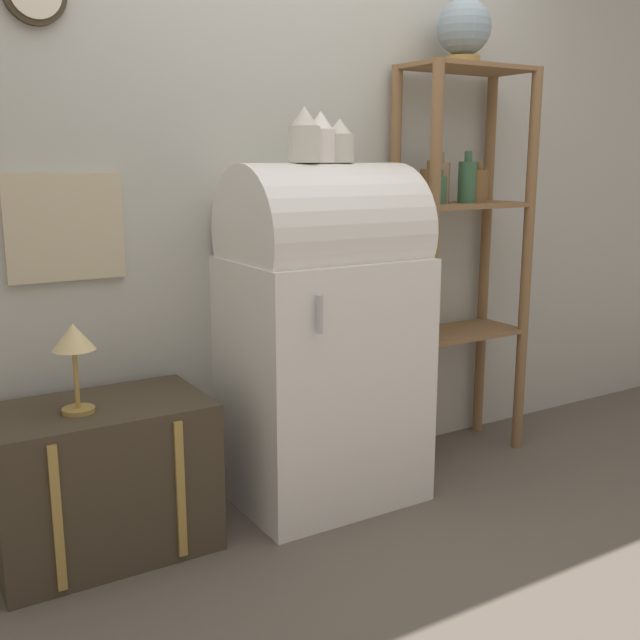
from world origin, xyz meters
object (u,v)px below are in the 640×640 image
object	(u,v)px
vase_right	(340,142)
desk_lamp	(74,344)
refrigerator	(323,332)
vase_center	(321,139)
globe	(464,29)
suitcase_trunk	(102,479)
vase_left	(304,136)

from	to	relation	value
vase_right	desk_lamp	world-z (taller)	vase_right
refrigerator	vase_center	size ratio (longest dim) A/B	7.10
globe	suitcase_trunk	bearing A→B (deg)	-176.90
suitcase_trunk	vase_left	bearing A→B (deg)	-1.80
refrigerator	globe	world-z (taller)	globe
refrigerator	globe	xyz separation A→B (m)	(0.79, 0.11, 1.25)
vase_right	desk_lamp	bearing A→B (deg)	-178.59
vase_left	globe	bearing A→B (deg)	7.67
refrigerator	vase_left	size ratio (longest dim) A/B	6.61
refrigerator	vase_left	bearing A→B (deg)	-174.03
refrigerator	vase_right	distance (m)	0.76
vase_right	globe	bearing A→B (deg)	8.56
refrigerator	vase_left	xyz separation A→B (m)	(-0.09, -0.01, 0.77)
vase_left	desk_lamp	size ratio (longest dim) A/B	0.68
refrigerator	vase_center	distance (m)	0.77
suitcase_trunk	globe	xyz separation A→B (m)	(1.71, 0.09, 1.68)
vase_center	vase_right	world-z (taller)	vase_center
vase_center	vase_right	size ratio (longest dim) A/B	1.15
vase_right	desk_lamp	distance (m)	1.27
vase_left	vase_right	size ratio (longest dim) A/B	1.24
vase_center	globe	bearing A→B (deg)	7.22
suitcase_trunk	vase_right	size ratio (longest dim) A/B	4.45
desk_lamp	vase_left	bearing A→B (deg)	0.98
suitcase_trunk	vase_center	xyz separation A→B (m)	(0.91, -0.01, 1.20)
refrigerator	suitcase_trunk	bearing A→B (deg)	178.96
globe	vase_center	xyz separation A→B (m)	(-0.80, -0.10, -0.48)
globe	vase_left	bearing A→B (deg)	-172.33
refrigerator	desk_lamp	size ratio (longest dim) A/B	4.47
refrigerator	suitcase_trunk	xyz separation A→B (m)	(-0.92, 0.02, -0.43)
vase_left	vase_center	world-z (taller)	vase_left
vase_left	desk_lamp	bearing A→B (deg)	-179.02
globe	desk_lamp	distance (m)	2.14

